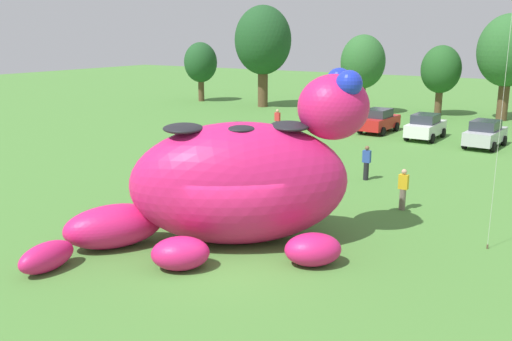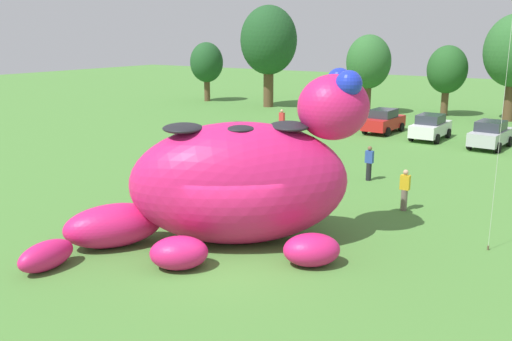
{
  "view_description": "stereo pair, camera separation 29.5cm",
  "coord_description": "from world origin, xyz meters",
  "px_view_note": "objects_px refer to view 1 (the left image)",
  "views": [
    {
      "loc": [
        9.53,
        -13.35,
        7.08
      ],
      "look_at": [
        -0.86,
        2.81,
        2.33
      ],
      "focal_mm": 39.32,
      "sensor_mm": 36.0,
      "label": 1
    },
    {
      "loc": [
        9.77,
        -13.19,
        7.08
      ],
      "look_at": [
        -0.86,
        2.81,
        2.33
      ],
      "focal_mm": 39.32,
      "sensor_mm": 36.0,
      "label": 2
    }
  ],
  "objects_px": {
    "car_red": "(379,121)",
    "spectator_by_cars": "(403,190)",
    "spectator_wandering": "(366,163)",
    "car_white": "(426,126)",
    "spectator_mid_field": "(277,121)",
    "car_orange": "(329,117)",
    "car_silver": "(485,134)",
    "giant_inflatable_creature": "(240,181)"
  },
  "relations": [
    {
      "from": "car_red",
      "to": "spectator_by_cars",
      "type": "xyz_separation_m",
      "value": [
        7.43,
        -16.9,
        -0.01
      ]
    },
    {
      "from": "spectator_by_cars",
      "to": "spectator_wandering",
      "type": "relative_size",
      "value": 1.0
    },
    {
      "from": "car_white",
      "to": "spectator_mid_field",
      "type": "distance_m",
      "value": 10.24
    },
    {
      "from": "car_orange",
      "to": "spectator_mid_field",
      "type": "relative_size",
      "value": 2.41
    },
    {
      "from": "spectator_wandering",
      "to": "car_white",
      "type": "bearing_deg",
      "value": 93.45
    },
    {
      "from": "car_orange",
      "to": "car_white",
      "type": "relative_size",
      "value": 1.0
    },
    {
      "from": "car_silver",
      "to": "spectator_mid_field",
      "type": "bearing_deg",
      "value": -169.06
    },
    {
      "from": "car_silver",
      "to": "spectator_by_cars",
      "type": "distance_m",
      "value": 15.34
    },
    {
      "from": "car_red",
      "to": "car_silver",
      "type": "xyz_separation_m",
      "value": [
        7.61,
        -1.56,
        0.0
      ]
    },
    {
      "from": "spectator_wandering",
      "to": "spectator_mid_field",
      "type": "bearing_deg",
      "value": 139.09
    },
    {
      "from": "car_red",
      "to": "spectator_wandering",
      "type": "bearing_deg",
      "value": -71.71
    },
    {
      "from": "car_silver",
      "to": "spectator_wandering",
      "type": "distance_m",
      "value": 12.09
    },
    {
      "from": "car_white",
      "to": "spectator_wandering",
      "type": "bearing_deg",
      "value": -86.55
    },
    {
      "from": "spectator_mid_field",
      "to": "car_red",
      "type": "bearing_deg",
      "value": 34.85
    },
    {
      "from": "car_orange",
      "to": "spectator_by_cars",
      "type": "xyz_separation_m",
      "value": [
        11.3,
        -16.79,
        -0.01
      ]
    },
    {
      "from": "giant_inflatable_creature",
      "to": "spectator_wandering",
      "type": "bearing_deg",
      "value": 87.16
    },
    {
      "from": "car_white",
      "to": "spectator_mid_field",
      "type": "height_order",
      "value": "car_white"
    },
    {
      "from": "car_orange",
      "to": "spectator_wandering",
      "type": "distance_m",
      "value": 15.47
    },
    {
      "from": "spectator_wandering",
      "to": "spectator_by_cars",
      "type": "bearing_deg",
      "value": -50.31
    },
    {
      "from": "car_orange",
      "to": "car_white",
      "type": "bearing_deg",
      "value": -5.1
    },
    {
      "from": "spectator_wandering",
      "to": "car_orange",
      "type": "bearing_deg",
      "value": 122.17
    },
    {
      "from": "car_silver",
      "to": "giant_inflatable_creature",
      "type": "bearing_deg",
      "value": -99.72
    },
    {
      "from": "spectator_mid_field",
      "to": "spectator_wandering",
      "type": "relative_size",
      "value": 1.0
    },
    {
      "from": "car_silver",
      "to": "spectator_by_cars",
      "type": "bearing_deg",
      "value": -90.67
    },
    {
      "from": "car_orange",
      "to": "car_white",
      "type": "distance_m",
      "value": 7.52
    },
    {
      "from": "giant_inflatable_creature",
      "to": "car_red",
      "type": "distance_m",
      "value": 23.8
    },
    {
      "from": "giant_inflatable_creature",
      "to": "spectator_mid_field",
      "type": "xyz_separation_m",
      "value": [
        -9.89,
        19.25,
        -1.31
      ]
    },
    {
      "from": "car_red",
      "to": "car_white",
      "type": "relative_size",
      "value": 1.01
    },
    {
      "from": "giant_inflatable_creature",
      "to": "car_white",
      "type": "relative_size",
      "value": 2.52
    },
    {
      "from": "car_white",
      "to": "car_silver",
      "type": "relative_size",
      "value": 0.98
    },
    {
      "from": "spectator_mid_field",
      "to": "spectator_by_cars",
      "type": "distance_m",
      "value": 18.51
    },
    {
      "from": "giant_inflatable_creature",
      "to": "spectator_by_cars",
      "type": "distance_m",
      "value": 7.58
    },
    {
      "from": "car_silver",
      "to": "spectator_by_cars",
      "type": "height_order",
      "value": "car_silver"
    },
    {
      "from": "car_silver",
      "to": "car_orange",
      "type": "bearing_deg",
      "value": 172.8
    },
    {
      "from": "giant_inflatable_creature",
      "to": "car_silver",
      "type": "bearing_deg",
      "value": 80.28
    },
    {
      "from": "giant_inflatable_creature",
      "to": "car_silver",
      "type": "height_order",
      "value": "giant_inflatable_creature"
    },
    {
      "from": "car_white",
      "to": "car_silver",
      "type": "distance_m",
      "value": 4.07
    },
    {
      "from": "spectator_by_cars",
      "to": "spectator_wandering",
      "type": "height_order",
      "value": "same"
    },
    {
      "from": "car_white",
      "to": "spectator_by_cars",
      "type": "height_order",
      "value": "car_white"
    },
    {
      "from": "giant_inflatable_creature",
      "to": "spectator_by_cars",
      "type": "xyz_separation_m",
      "value": [
        3.57,
        6.55,
        -1.31
      ]
    },
    {
      "from": "car_orange",
      "to": "spectator_wandering",
      "type": "bearing_deg",
      "value": -57.83
    },
    {
      "from": "car_red",
      "to": "spectator_mid_field",
      "type": "xyz_separation_m",
      "value": [
        -6.03,
        -4.2,
        -0.01
      ]
    }
  ]
}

